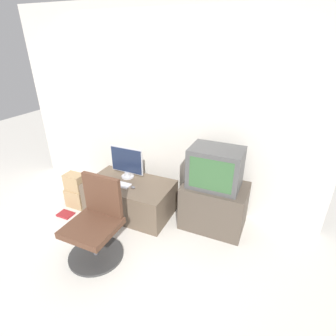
{
  "coord_description": "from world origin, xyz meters",
  "views": [
    {
      "loc": [
        1.52,
        -1.78,
        2.18
      ],
      "look_at": [
        0.31,
        0.91,
        0.7
      ],
      "focal_mm": 28.0,
      "sensor_mm": 36.0,
      "label": 1
    }
  ],
  "objects_px": {
    "keyboard": "(120,184)",
    "book": "(66,214)",
    "cardboard_box_lower": "(77,197)",
    "crt_tv": "(215,168)",
    "office_chair": "(96,227)",
    "mouse": "(133,187)",
    "main_monitor": "(127,163)"
  },
  "relations": [
    {
      "from": "keyboard",
      "to": "mouse",
      "type": "bearing_deg",
      "value": -2.72
    },
    {
      "from": "keyboard",
      "to": "cardboard_box_lower",
      "type": "height_order",
      "value": "keyboard"
    },
    {
      "from": "crt_tv",
      "to": "cardboard_box_lower",
      "type": "bearing_deg",
      "value": -169.05
    },
    {
      "from": "main_monitor",
      "to": "cardboard_box_lower",
      "type": "bearing_deg",
      "value": -154.22
    },
    {
      "from": "main_monitor",
      "to": "book",
      "type": "distance_m",
      "value": 1.11
    },
    {
      "from": "main_monitor",
      "to": "cardboard_box_lower",
      "type": "relative_size",
      "value": 1.68
    },
    {
      "from": "mouse",
      "to": "crt_tv",
      "type": "distance_m",
      "value": 1.07
    },
    {
      "from": "crt_tv",
      "to": "cardboard_box_lower",
      "type": "distance_m",
      "value": 2.02
    },
    {
      "from": "keyboard",
      "to": "office_chair",
      "type": "xyz_separation_m",
      "value": [
        0.17,
        -0.73,
        -0.1
      ]
    },
    {
      "from": "keyboard",
      "to": "office_chair",
      "type": "relative_size",
      "value": 0.32
    },
    {
      "from": "mouse",
      "to": "cardboard_box_lower",
      "type": "distance_m",
      "value": 0.96
    },
    {
      "from": "crt_tv",
      "to": "book",
      "type": "xyz_separation_m",
      "value": [
        -1.86,
        -0.62,
        -0.81
      ]
    },
    {
      "from": "main_monitor",
      "to": "office_chair",
      "type": "relative_size",
      "value": 0.53
    },
    {
      "from": "cardboard_box_lower",
      "to": "book",
      "type": "bearing_deg",
      "value": -90.46
    },
    {
      "from": "mouse",
      "to": "book",
      "type": "relative_size",
      "value": 0.3
    },
    {
      "from": "main_monitor",
      "to": "keyboard",
      "type": "xyz_separation_m",
      "value": [
        0.02,
        -0.23,
        -0.21
      ]
    },
    {
      "from": "mouse",
      "to": "crt_tv",
      "type": "height_order",
      "value": "crt_tv"
    },
    {
      "from": "keyboard",
      "to": "book",
      "type": "relative_size",
      "value": 1.41
    },
    {
      "from": "mouse",
      "to": "office_chair",
      "type": "relative_size",
      "value": 0.07
    },
    {
      "from": "main_monitor",
      "to": "cardboard_box_lower",
      "type": "distance_m",
      "value": 0.92
    },
    {
      "from": "main_monitor",
      "to": "crt_tv",
      "type": "xyz_separation_m",
      "value": [
        1.2,
        0.04,
        0.15
      ]
    },
    {
      "from": "main_monitor",
      "to": "mouse",
      "type": "xyz_separation_m",
      "value": [
        0.22,
        -0.24,
        -0.2
      ]
    },
    {
      "from": "main_monitor",
      "to": "keyboard",
      "type": "relative_size",
      "value": 1.67
    },
    {
      "from": "cardboard_box_lower",
      "to": "keyboard",
      "type": "bearing_deg",
      "value": 7.82
    },
    {
      "from": "crt_tv",
      "to": "main_monitor",
      "type": "bearing_deg",
      "value": -178.17
    },
    {
      "from": "office_chair",
      "to": "book",
      "type": "height_order",
      "value": "office_chair"
    },
    {
      "from": "office_chair",
      "to": "book",
      "type": "bearing_deg",
      "value": 156.57
    },
    {
      "from": "main_monitor",
      "to": "book",
      "type": "height_order",
      "value": "main_monitor"
    },
    {
      "from": "mouse",
      "to": "main_monitor",
      "type": "bearing_deg",
      "value": 133.39
    },
    {
      "from": "book",
      "to": "mouse",
      "type": "bearing_deg",
      "value": 21.16
    },
    {
      "from": "main_monitor",
      "to": "office_chair",
      "type": "height_order",
      "value": "office_chair"
    },
    {
      "from": "mouse",
      "to": "book",
      "type": "bearing_deg",
      "value": -158.84
    }
  ]
}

